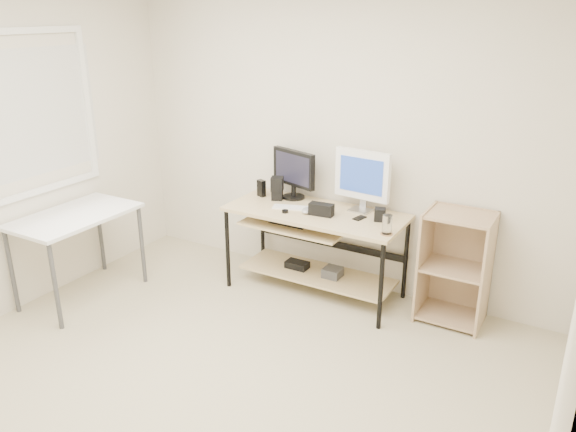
# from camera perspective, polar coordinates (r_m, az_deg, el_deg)

# --- Properties ---
(room) EXTENTS (4.01, 4.01, 2.62)m
(room) POSITION_cam_1_polar(r_m,az_deg,el_deg) (3.29, -12.19, 1.94)
(room) COLOR #BDB292
(room) RESTS_ON ground
(desk) EXTENTS (1.50, 0.65, 0.75)m
(desk) POSITION_cam_1_polar(r_m,az_deg,el_deg) (4.76, 2.52, -1.82)
(desk) COLOR #CFB783
(desk) RESTS_ON ground
(side_table) EXTENTS (0.60, 1.00, 0.75)m
(side_table) POSITION_cam_1_polar(r_m,az_deg,el_deg) (4.94, -20.79, -0.69)
(side_table) COLOR white
(side_table) RESTS_ON ground
(shelf_unit) EXTENTS (0.50, 0.40, 0.90)m
(shelf_unit) POSITION_cam_1_polar(r_m,az_deg,el_deg) (4.57, 16.70, -4.87)
(shelf_unit) COLOR tan
(shelf_unit) RESTS_ON ground
(black_monitor) EXTENTS (0.47, 0.20, 0.43)m
(black_monitor) POSITION_cam_1_polar(r_m,az_deg,el_deg) (4.91, 0.58, 4.58)
(black_monitor) COLOR black
(black_monitor) RESTS_ON desk
(white_imac) EXTENTS (0.48, 0.15, 0.52)m
(white_imac) POSITION_cam_1_polar(r_m,az_deg,el_deg) (4.61, 7.55, 3.99)
(white_imac) COLOR silver
(white_imac) RESTS_ON desk
(keyboard) EXTENTS (0.39, 0.22, 0.01)m
(keyboard) POSITION_cam_1_polar(r_m,az_deg,el_deg) (4.72, 0.70, 0.85)
(keyboard) COLOR white
(keyboard) RESTS_ON desk
(mouse) EXTENTS (0.10, 0.14, 0.04)m
(mouse) POSITION_cam_1_polar(r_m,az_deg,el_deg) (4.62, 1.91, 0.58)
(mouse) COLOR #ACACB1
(mouse) RESTS_ON desk
(center_speaker) EXTENTS (0.21, 0.11, 0.10)m
(center_speaker) POSITION_cam_1_polar(r_m,az_deg,el_deg) (4.56, 3.41, 0.67)
(center_speaker) COLOR black
(center_speaker) RESTS_ON desk
(speaker_left) EXTENTS (0.13, 0.13, 0.21)m
(speaker_left) POSITION_cam_1_polar(r_m,az_deg,el_deg) (4.91, -1.11, 2.87)
(speaker_left) COLOR black
(speaker_left) RESTS_ON desk
(speaker_right) EXTENTS (0.11, 0.11, 0.10)m
(speaker_right) POSITION_cam_1_polar(r_m,az_deg,el_deg) (4.49, 9.32, 0.14)
(speaker_right) COLOR black
(speaker_right) RESTS_ON desk
(audio_controller) EXTENTS (0.09, 0.07, 0.15)m
(audio_controller) POSITION_cam_1_polar(r_m,az_deg,el_deg) (5.02, -2.72, 2.84)
(audio_controller) COLOR black
(audio_controller) RESTS_ON desk
(volume_puck) EXTENTS (0.07, 0.07, 0.02)m
(volume_puck) POSITION_cam_1_polar(r_m,az_deg,el_deg) (4.62, -0.29, 0.48)
(volume_puck) COLOR black
(volume_puck) RESTS_ON desk
(smartphone) EXTENTS (0.09, 0.13, 0.01)m
(smartphone) POSITION_cam_1_polar(r_m,az_deg,el_deg) (4.53, 7.28, -0.20)
(smartphone) COLOR black
(smartphone) RESTS_ON desk
(coaster) EXTENTS (0.10, 0.10, 0.01)m
(coaster) POSITION_cam_1_polar(r_m,az_deg,el_deg) (4.25, 9.98, -1.80)
(coaster) COLOR #A6774B
(coaster) RESTS_ON desk
(drinking_glass) EXTENTS (0.08, 0.08, 0.15)m
(drinking_glass) POSITION_cam_1_polar(r_m,az_deg,el_deg) (4.22, 10.04, -0.84)
(drinking_glass) COLOR white
(drinking_glass) RESTS_ON coaster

